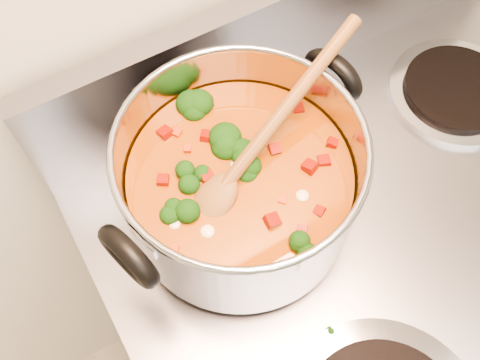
{
  "coord_description": "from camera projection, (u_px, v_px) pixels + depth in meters",
  "views": [
    {
      "loc": [
        -0.35,
        1.06,
        1.54
      ],
      "look_at": [
        -0.21,
        1.3,
        1.01
      ],
      "focal_mm": 40.0,
      "sensor_mm": 36.0,
      "label": 1
    }
  ],
  "objects": [
    {
      "name": "electric_range",
      "position": [
        355.0,
        321.0,
        1.06
      ],
      "size": [
        0.76,
        0.68,
        1.08
      ],
      "color": "gray",
      "rests_on": "ground"
    },
    {
      "name": "stockpot",
      "position": [
        240.0,
        183.0,
        0.6
      ],
      "size": [
        0.33,
        0.27,
        0.16
      ],
      "rotation": [
        0.0,
        0.0,
        0.27
      ],
      "color": "#A7A7AF",
      "rests_on": "electric_range"
    },
    {
      "name": "wooden_spoon",
      "position": [
        250.0,
        154.0,
        0.57
      ],
      "size": [
        0.27,
        0.12,
        0.11
      ],
      "rotation": [
        0.0,
        0.0,
        0.33
      ],
      "color": "brown",
      "rests_on": "stockpot"
    },
    {
      "name": "cooktop_crumbs",
      "position": [
        253.0,
        234.0,
        0.66
      ],
      "size": [
        0.29,
        0.26,
        0.01
      ],
      "color": "black",
      "rests_on": "electric_range"
    }
  ]
}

